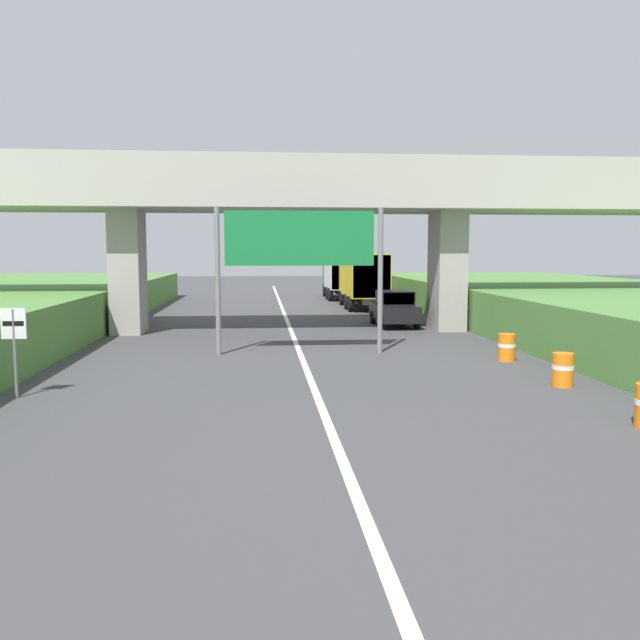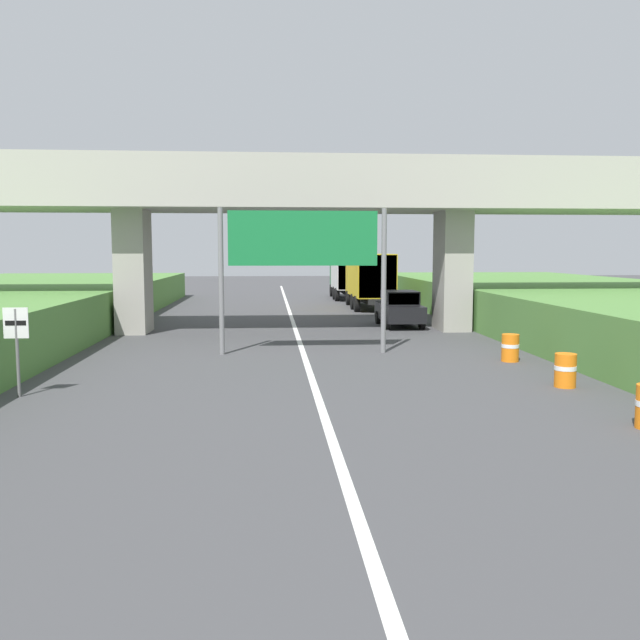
{
  "view_description": "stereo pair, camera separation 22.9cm",
  "coord_description": "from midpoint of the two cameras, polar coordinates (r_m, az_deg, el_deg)",
  "views": [
    {
      "loc": [
        -1.4,
        2.31,
        3.6
      ],
      "look_at": [
        0.0,
        17.82,
        2.0
      ],
      "focal_mm": 37.57,
      "sensor_mm": 36.0,
      "label": 1
    },
    {
      "loc": [
        -1.17,
        2.29,
        3.6
      ],
      "look_at": [
        0.0,
        17.82,
        2.0
      ],
      "focal_mm": 37.57,
      "sensor_mm": 36.0,
      "label": 2
    }
  ],
  "objects": [
    {
      "name": "truck_green",
      "position": [
        50.82,
        2.54,
        3.99
      ],
      "size": [
        2.44,
        7.3,
        3.44
      ],
      "color": "black",
      "rests_on": "ground"
    },
    {
      "name": "speed_limit_sign",
      "position": [
        18.04,
        -24.1,
        -1.41
      ],
      "size": [
        0.6,
        0.08,
        2.23
      ],
      "color": "slate",
      "rests_on": "ground"
    },
    {
      "name": "car_black",
      "position": [
        32.34,
        6.99,
        0.96
      ],
      "size": [
        1.86,
        4.1,
        1.72
      ],
      "color": "black",
      "rests_on": "ground"
    },
    {
      "name": "truck_yellow",
      "position": [
        42.31,
        4.36,
        3.6
      ],
      "size": [
        2.44,
        7.3,
        3.44
      ],
      "color": "black",
      "rests_on": "ground"
    },
    {
      "name": "overpass_bridge",
      "position": [
        30.21,
        -1.88,
        9.88
      ],
      "size": [
        40.0,
        4.8,
        7.6
      ],
      "color": "#ADA89E",
      "rests_on": "ground"
    },
    {
      "name": "overhead_highway_sign",
      "position": [
        23.42,
        -1.17,
        6.22
      ],
      "size": [
        5.88,
        0.18,
        5.1
      ],
      "color": "slate",
      "rests_on": "ground"
    },
    {
      "name": "construction_barrel_3",
      "position": [
        19.02,
        20.5,
        -4.02
      ],
      "size": [
        0.57,
        0.57,
        0.9
      ],
      "color": "orange",
      "rests_on": "ground"
    },
    {
      "name": "lane_centre_stripe",
      "position": [
        23.93,
        -1.18,
        -2.77
      ],
      "size": [
        0.2,
        91.85,
        0.01
      ],
      "primitive_type": "cube",
      "color": "white",
      "rests_on": "ground"
    },
    {
      "name": "construction_barrel_4",
      "position": [
        22.84,
        16.18,
        -2.27
      ],
      "size": [
        0.57,
        0.57,
        0.9
      ],
      "color": "orange",
      "rests_on": "ground"
    }
  ]
}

